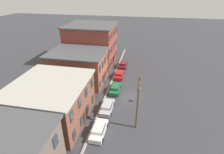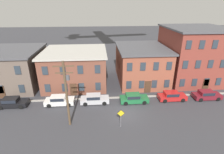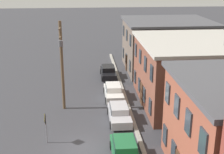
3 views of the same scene
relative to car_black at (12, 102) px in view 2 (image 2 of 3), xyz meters
The scene contains 14 objects.
ground_plane 17.19m from the car_black, 10.97° to the right, with size 200.00×200.00×0.00m, color #38383D.
kerb_strip 16.91m from the car_black, ahead, with size 56.00×0.36×0.16m, color #9E998E.
apartment_corner 8.98m from the car_black, 108.65° to the left, with size 10.46×11.31×6.76m.
apartment_midblock 12.05m from the car_black, 41.29° to the left, with size 11.56×10.61×6.48m.
apartment_far 23.27m from the car_black, 21.16° to the left, with size 9.35×11.75×6.80m.
apartment_annex 33.46m from the car_black, 14.85° to the left, with size 11.54×12.05×10.32m.
car_black is the anchor object (origin of this frame).
car_white 6.97m from the car_black, ahead, with size 4.40×1.92×1.43m.
car_silver 12.38m from the car_black, ahead, with size 4.40×1.92×1.43m.
car_green 18.54m from the car_black, ahead, with size 4.40×1.92×1.43m.
car_red 24.79m from the car_black, ahead, with size 4.40×1.92×1.43m.
car_maroon 30.60m from the car_black, ahead, with size 4.40×1.92×1.43m.
caution_sign 16.91m from the car_black, 21.07° to the right, with size 0.96×0.08×2.54m.
utility_pole 11.37m from the car_black, 28.58° to the right, with size 2.40×0.44×8.60m.
Camera 2 is at (-3.61, -20.58, 14.53)m, focal length 28.00 mm.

